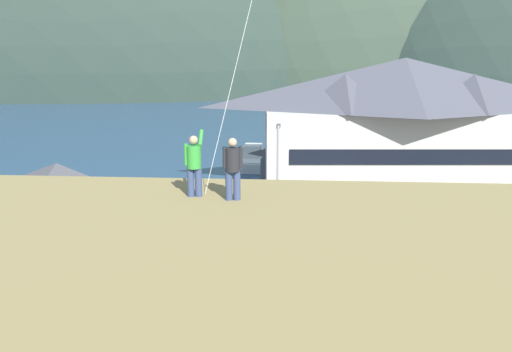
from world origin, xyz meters
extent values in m
plane|color=#66604C|center=(0.00, 0.00, 0.00)|extent=(600.00, 600.00, 0.00)
cube|color=slate|center=(0.00, 5.00, 0.05)|extent=(40.00, 20.00, 0.10)
cube|color=navy|center=(0.00, 60.00, 0.01)|extent=(360.00, 84.00, 0.03)
ellipsoid|color=#2D3D33|center=(-62.79, 109.64, 0.00)|extent=(144.99, 61.34, 82.91)
cube|color=beige|center=(10.50, 21.65, 3.31)|extent=(21.60, 9.90, 6.61)
cube|color=black|center=(10.80, 17.42, 3.64)|extent=(17.85, 1.36, 1.10)
pyramid|color=#4C4C56|center=(10.50, 21.65, 8.50)|extent=(22.92, 10.83, 3.78)
pyramid|color=#4C4C56|center=(5.88, 19.85, 7.96)|extent=(4.94, 4.94, 2.65)
pyramid|color=#4C4C56|center=(15.32, 20.53, 7.96)|extent=(4.94, 4.94, 2.65)
cube|color=beige|center=(-9.48, 3.95, 1.98)|extent=(6.73, 5.54, 3.97)
pyramid|color=#47474C|center=(-9.48, 3.95, 4.87)|extent=(7.27, 6.09, 1.81)
cube|color=black|center=(-9.63, 1.33, 1.39)|extent=(1.10, 0.12, 2.78)
cube|color=#474C56|center=(2.60, 22.44, 1.31)|extent=(6.02, 4.57, 2.62)
pyramid|color=#47474C|center=(2.60, 22.44, 3.30)|extent=(6.51, 5.01, 1.37)
cube|color=black|center=(2.36, 20.46, 0.92)|extent=(1.10, 0.19, 1.83)
cube|color=#70604C|center=(1.78, 32.71, 0.35)|extent=(3.20, 11.71, 0.70)
cube|color=silver|center=(-1.67, 30.03, 0.45)|extent=(2.57, 7.03, 0.90)
cube|color=white|center=(-1.67, 30.03, 0.98)|extent=(2.49, 6.81, 0.16)
cube|color=silver|center=(-1.69, 29.51, 1.61)|extent=(1.66, 2.15, 1.10)
cube|color=#23564C|center=(5.21, 30.52, 0.45)|extent=(2.38, 6.88, 0.90)
cube|color=#33665B|center=(5.21, 30.52, 0.98)|extent=(2.31, 6.67, 0.16)
cube|color=silver|center=(5.22, 30.01, 1.61)|extent=(1.59, 2.09, 1.10)
cube|color=slate|center=(7.63, -0.35, 0.82)|extent=(4.29, 2.02, 0.80)
cube|color=#5B5B5F|center=(7.78, -0.35, 1.57)|extent=(2.18, 1.71, 0.70)
cube|color=black|center=(7.78, -0.35, 1.54)|extent=(2.22, 1.74, 0.32)
cylinder|color=black|center=(6.31, 0.64, 0.42)|extent=(0.65, 0.25, 0.64)
cylinder|color=black|center=(6.22, -1.19, 0.42)|extent=(0.65, 0.25, 0.64)
cylinder|color=black|center=(9.04, 0.50, 0.42)|extent=(0.65, 0.25, 0.64)
cylinder|color=black|center=(8.94, -1.33, 0.42)|extent=(0.65, 0.25, 0.64)
cube|color=slate|center=(0.57, 6.36, 0.82)|extent=(4.23, 1.88, 0.80)
cube|color=#5B5B5F|center=(0.42, 6.35, 1.57)|extent=(2.13, 1.64, 0.70)
cube|color=black|center=(0.42, 6.35, 1.54)|extent=(2.17, 1.67, 0.32)
cylinder|color=black|center=(1.95, 5.46, 0.42)|extent=(0.64, 0.23, 0.64)
cylinder|color=black|center=(1.92, 7.30, 0.42)|extent=(0.64, 0.23, 0.64)
cylinder|color=black|center=(-0.78, 5.42, 0.42)|extent=(0.64, 0.23, 0.64)
cylinder|color=black|center=(-0.81, 7.25, 0.42)|extent=(0.64, 0.23, 0.64)
cube|color=red|center=(11.31, 6.55, 0.82)|extent=(4.28, 2.01, 0.80)
cube|color=#B11A15|center=(11.46, 6.54, 1.57)|extent=(2.18, 1.70, 0.70)
cube|color=black|center=(11.46, 6.54, 1.54)|extent=(2.22, 1.74, 0.32)
cylinder|color=black|center=(9.99, 7.53, 0.42)|extent=(0.65, 0.25, 0.64)
cylinder|color=black|center=(9.90, 5.70, 0.42)|extent=(0.65, 0.25, 0.64)
cylinder|color=black|center=(12.72, 7.40, 0.42)|extent=(0.65, 0.25, 0.64)
cylinder|color=black|center=(12.62, 5.56, 0.42)|extent=(0.65, 0.25, 0.64)
cube|color=#236633|center=(2.47, -0.64, 0.82)|extent=(4.36, 2.20, 0.80)
cube|color=#1E562B|center=(2.32, -0.66, 1.57)|extent=(2.25, 1.80, 0.70)
cube|color=black|center=(2.32, -0.66, 1.54)|extent=(2.29, 1.83, 0.32)
cylinder|color=black|center=(3.92, -1.42, 0.42)|extent=(0.66, 0.28, 0.64)
cylinder|color=black|center=(3.74, 0.41, 0.42)|extent=(0.66, 0.28, 0.64)
cylinder|color=black|center=(1.20, -1.69, 0.42)|extent=(0.66, 0.28, 0.64)
cylinder|color=black|center=(1.02, 0.14, 0.42)|extent=(0.66, 0.28, 0.64)
cube|color=red|center=(-4.44, 7.68, 0.82)|extent=(4.28, 1.99, 0.80)
cube|color=#B11A15|center=(-4.59, 7.67, 1.57)|extent=(2.17, 1.69, 0.70)
cube|color=black|center=(-4.59, 7.67, 1.54)|extent=(2.21, 1.73, 0.32)
cylinder|color=black|center=(-3.03, 6.82, 0.42)|extent=(0.65, 0.25, 0.64)
cylinder|color=black|center=(-3.11, 8.66, 0.42)|extent=(0.65, 0.25, 0.64)
cylinder|color=black|center=(-5.76, 6.70, 0.42)|extent=(0.65, 0.25, 0.64)
cylinder|color=black|center=(-5.84, 8.53, 0.42)|extent=(0.65, 0.25, 0.64)
cylinder|color=#ADADB2|center=(1.29, 10.50, 3.46)|extent=(0.16, 0.16, 6.71)
cube|color=#4C4C51|center=(1.29, 10.85, 6.71)|extent=(0.24, 0.70, 0.20)
cylinder|color=#384770|center=(-0.59, -7.54, 7.83)|extent=(0.20, 0.20, 0.82)
cylinder|color=#384770|center=(-0.37, -7.53, 7.83)|extent=(0.20, 0.20, 0.82)
cylinder|color=green|center=(-0.48, -7.53, 8.56)|extent=(0.40, 0.40, 0.64)
sphere|color=tan|center=(-0.48, -7.53, 9.04)|extent=(0.24, 0.24, 0.24)
cylinder|color=green|center=(-0.31, -7.34, 9.06)|extent=(0.14, 0.56, 0.43)
cylinder|color=green|center=(-0.70, -7.54, 8.63)|extent=(0.11, 0.11, 0.60)
cylinder|color=#384770|center=(0.53, -7.84, 7.83)|extent=(0.20, 0.20, 0.82)
cylinder|color=#384770|center=(0.75, -7.81, 7.83)|extent=(0.20, 0.20, 0.82)
cylinder|color=#232328|center=(0.64, -7.83, 8.56)|extent=(0.40, 0.40, 0.64)
sphere|color=tan|center=(0.64, -7.83, 9.04)|extent=(0.24, 0.24, 0.24)
cylinder|color=#232328|center=(0.42, -7.86, 8.63)|extent=(0.11, 0.11, 0.60)
cylinder|color=#232328|center=(0.86, -7.79, 8.63)|extent=(0.11, 0.11, 0.60)
camera|label=1|loc=(2.37, -23.10, 11.77)|focal=40.37mm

